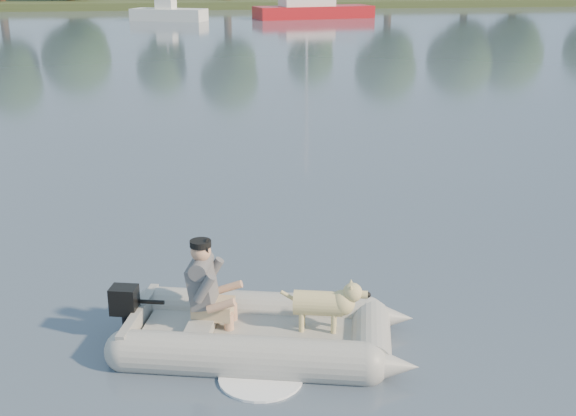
{
  "coord_description": "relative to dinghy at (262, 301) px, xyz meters",
  "views": [
    {
      "loc": [
        -0.83,
        -6.39,
        3.73
      ],
      "look_at": [
        0.47,
        2.28,
        0.75
      ],
      "focal_mm": 45.0,
      "sensor_mm": 36.0,
      "label": 1
    }
  ],
  "objects": [
    {
      "name": "man",
      "position": [
        -0.57,
        0.2,
        0.17
      ],
      "size": [
        0.74,
        0.68,
        0.93
      ],
      "primitive_type": null,
      "rotation": [
        0.0,
        0.0,
        -0.25
      ],
      "color": "#57575B",
      "rests_on": "dinghy"
    },
    {
      "name": "dog",
      "position": [
        0.55,
        -0.1,
        -0.06
      ],
      "size": [
        0.85,
        0.48,
        0.54
      ],
      "primitive_type": null,
      "rotation": [
        0.0,
        0.0,
        -0.25
      ],
      "color": "tan",
      "rests_on": "dinghy"
    },
    {
      "name": "water",
      "position": [
        0.11,
        -0.14,
        -0.51
      ],
      "size": [
        160.0,
        160.0,
        0.0
      ],
      "primitive_type": "plane",
      "color": "slate",
      "rests_on": "ground"
    },
    {
      "name": "shore_bank",
      "position": [
        0.11,
        61.86,
        -0.26
      ],
      "size": [
        160.0,
        12.0,
        0.7
      ],
      "primitive_type": "cube",
      "color": "#47512D",
      "rests_on": "water"
    },
    {
      "name": "dinghy",
      "position": [
        0.0,
        0.0,
        0.0
      ],
      "size": [
        4.86,
        4.1,
        1.21
      ],
      "primitive_type": null,
      "rotation": [
        0.0,
        0.0,
        -0.25
      ],
      "color": "gray",
      "rests_on": "water"
    },
    {
      "name": "outboard_motor",
      "position": [
        -1.39,
        0.36,
        -0.24
      ],
      "size": [
        0.41,
        0.33,
        0.68
      ],
      "primitive_type": null,
      "rotation": [
        0.0,
        0.0,
        -0.25
      ],
      "color": "black",
      "rests_on": "dinghy"
    },
    {
      "name": "sailboat",
      "position": [
        8.85,
        45.51,
        0.0
      ],
      "size": [
        8.73,
        4.04,
        11.55
      ],
      "rotation": [
        0.0,
        0.0,
        0.19
      ],
      "color": "#A81319",
      "rests_on": "water"
    },
    {
      "name": "motorboat",
      "position": [
        -1.22,
        44.57,
        0.49
      ],
      "size": [
        5.55,
        3.83,
        2.19
      ],
      "primitive_type": null,
      "rotation": [
        0.0,
        0.0,
        -0.4
      ],
      "color": "white",
      "rests_on": "water"
    }
  ]
}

